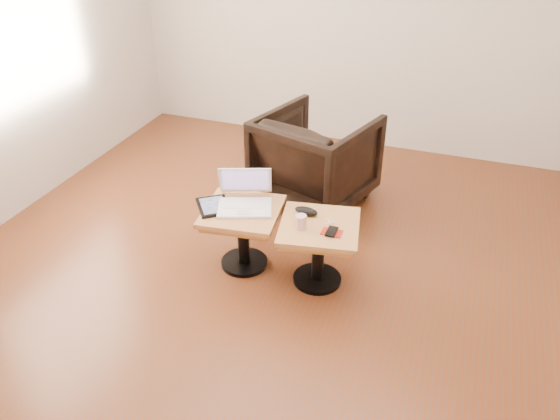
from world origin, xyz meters
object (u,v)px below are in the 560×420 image
(side_table_left, at_px, (243,223))
(side_table_right, at_px, (319,239))
(armchair, at_px, (316,159))
(laptop, at_px, (245,199))
(striped_cup, at_px, (301,222))

(side_table_left, bearing_deg, side_table_right, -7.04)
(side_table_left, relative_size, armchair, 0.67)
(laptop, height_order, armchair, armchair)
(side_table_right, bearing_deg, side_table_left, 169.42)
(laptop, relative_size, striped_cup, 4.98)
(striped_cup, height_order, armchair, armchair)
(striped_cup, bearing_deg, side_table_right, 36.57)
(side_table_right, relative_size, striped_cup, 6.48)
(striped_cup, xyz_separation_m, armchair, (-0.23, 1.10, -0.12))
(laptop, height_order, striped_cup, laptop)
(armchair, bearing_deg, side_table_right, 125.40)
(side_table_left, relative_size, laptop, 1.24)
(striped_cup, bearing_deg, laptop, 162.83)
(side_table_right, height_order, armchair, armchair)
(laptop, bearing_deg, armchair, 57.80)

